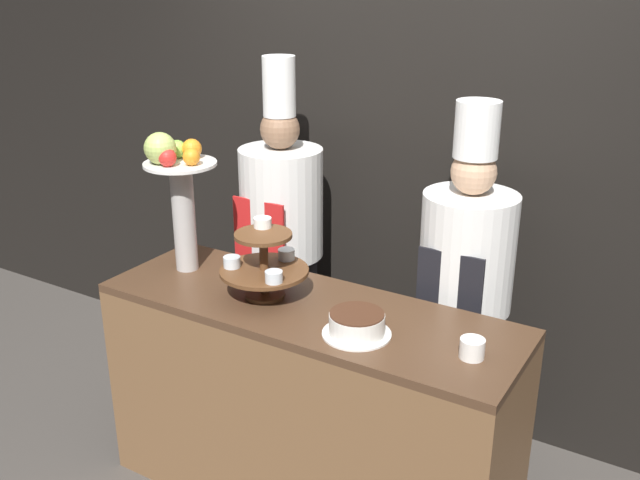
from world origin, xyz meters
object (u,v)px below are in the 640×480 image
at_px(fruit_pedestal, 178,183).
at_px(chef_center_left, 465,284).
at_px(tiered_stand, 264,263).
at_px(chef_left, 282,235).
at_px(cup_white, 472,348).
at_px(cake_round, 357,324).

xyz_separation_m(fruit_pedestal, chef_center_left, (1.13, 0.54, -0.42)).
height_order(tiered_stand, chef_left, chef_left).
distance_m(cup_white, chef_center_left, 0.67).
relative_size(cake_round, cup_white, 2.93).
relative_size(tiered_stand, cake_round, 1.41).
bearing_deg(cup_white, chef_left, 153.05).
height_order(fruit_pedestal, cup_white, fruit_pedestal).
bearing_deg(fruit_pedestal, chef_left, 73.02).
bearing_deg(cup_white, tiered_stand, 178.00).
relative_size(cake_round, chef_left, 0.14).
bearing_deg(chef_center_left, cup_white, -67.68).
bearing_deg(fruit_pedestal, tiered_stand, -5.25).
relative_size(chef_left, chef_center_left, 1.07).
bearing_deg(fruit_pedestal, cup_white, -3.13).
relative_size(tiered_stand, cup_white, 4.13).
relative_size(fruit_pedestal, chef_left, 0.34).
bearing_deg(tiered_stand, cake_round, -11.18).
relative_size(fruit_pedestal, cup_white, 7.13).
xyz_separation_m(cup_white, chef_left, (-1.21, 0.62, -0.02)).
relative_size(tiered_stand, chef_center_left, 0.21).
bearing_deg(cup_white, cake_round, -171.37).
xyz_separation_m(tiered_stand, chef_left, (-0.31, 0.59, -0.13)).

